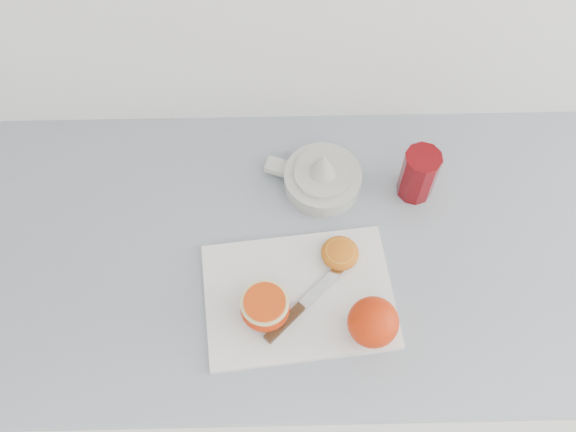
{
  "coord_description": "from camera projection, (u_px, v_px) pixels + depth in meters",
  "views": [
    {
      "loc": [
        -0.35,
        1.17,
        1.95
      ],
      "look_at": [
        -0.34,
        1.72,
        0.96
      ],
      "focal_mm": 40.0,
      "sensor_mm": 36.0,
      "label": 1
    }
  ],
  "objects": [
    {
      "name": "citrus_juicer",
      "position": [
        322.0,
        177.0,
        1.23
      ],
      "size": [
        0.19,
        0.15,
        0.1
      ],
      "color": "silver",
      "rests_on": "counter"
    },
    {
      "name": "half_orange",
      "position": [
        265.0,
        307.0,
        1.09
      ],
      "size": [
        0.09,
        0.09,
        0.05
      ],
      "color": "red",
      "rests_on": "cutting_board"
    },
    {
      "name": "whole_orange",
      "position": [
        373.0,
        322.0,
        1.06
      ],
      "size": [
        0.09,
        0.09,
        0.09
      ],
      "color": "red",
      "rests_on": "cutting_board"
    },
    {
      "name": "paring_knife",
      "position": [
        292.0,
        316.0,
        1.1
      ],
      "size": [
        0.15,
        0.15,
        0.01
      ],
      "color": "#442A13",
      "rests_on": "cutting_board"
    },
    {
      "name": "counter",
      "position": [
        357.0,
        324.0,
        1.58
      ],
      "size": [
        2.39,
        0.64,
        0.89
      ],
      "color": "white",
      "rests_on": "ground"
    },
    {
      "name": "cutting_board",
      "position": [
        299.0,
        296.0,
        1.13
      ],
      "size": [
        0.35,
        0.27,
        0.01
      ],
      "primitive_type": "cube",
      "rotation": [
        0.0,
        0.0,
        0.11
      ],
      "color": "white",
      "rests_on": "counter"
    },
    {
      "name": "red_tumbler",
      "position": [
        418.0,
        176.0,
        1.2
      ],
      "size": [
        0.07,
        0.07,
        0.11
      ],
      "color": "#6F0409",
      "rests_on": "counter"
    },
    {
      "name": "squeezed_shell",
      "position": [
        340.0,
        253.0,
        1.15
      ],
      "size": [
        0.07,
        0.07,
        0.03
      ],
      "color": "#C65F12",
      "rests_on": "cutting_board"
    }
  ]
}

